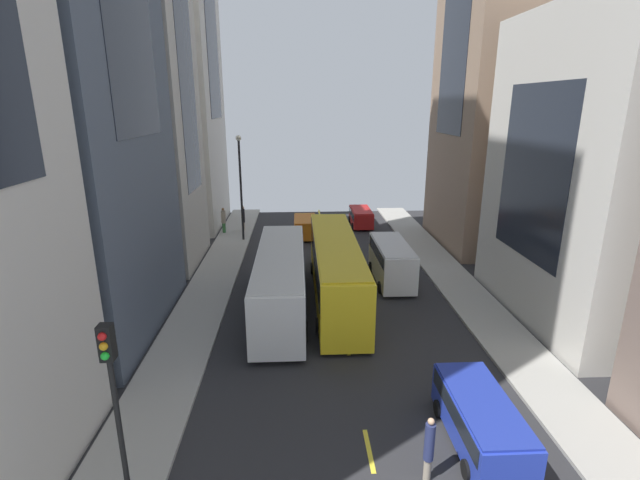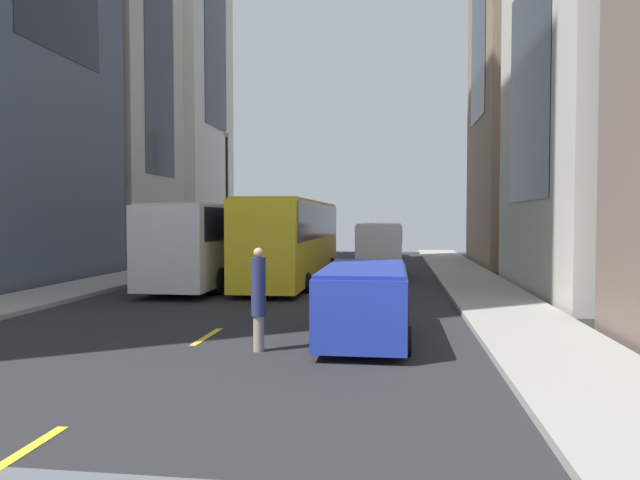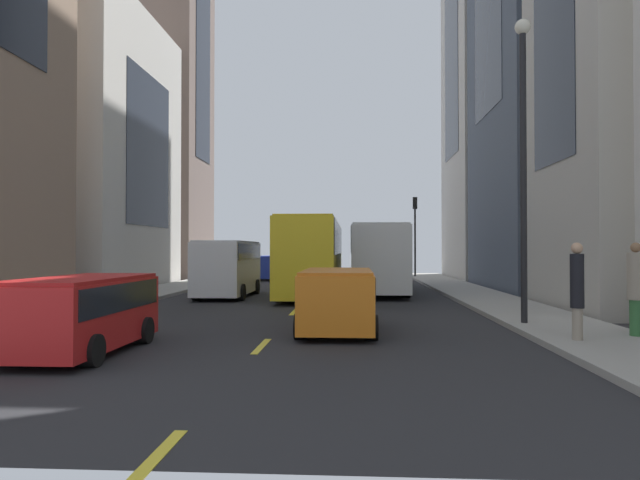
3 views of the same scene
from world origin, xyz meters
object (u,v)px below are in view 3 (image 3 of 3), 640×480
car_blue_0 (273,266)px  car_red_2 (82,308)px  city_bus_white (376,253)px  pedestrian_walking_far (636,287)px  pedestrian_waiting_curb (577,287)px  pedestrian_crossing_mid (305,263)px  traffic_light_near_corner (415,221)px  car_orange_1 (338,296)px  delivery_van_white (228,264)px  streetcar_yellow (314,251)px

car_blue_0 → car_red_2: bearing=90.2°
car_red_2 → city_bus_white: bearing=-111.1°
car_blue_0 → pedestrian_walking_far: bearing=115.2°
pedestrian_waiting_curb → pedestrian_crossing_mid: pedestrian_waiting_curb is taller
pedestrian_walking_far → traffic_light_near_corner: 29.84m
car_orange_1 → pedestrian_waiting_curb: 5.83m
city_bus_white → car_orange_1: (1.60, 14.62, -1.03)m
delivery_van_white → pedestrian_walking_far: size_ratio=2.62×
city_bus_white → car_blue_0: city_bus_white is taller
city_bus_white → car_red_2: size_ratio=2.78×
pedestrian_crossing_mid → car_orange_1: bearing=117.6°
delivery_van_white → pedestrian_crossing_mid: (-2.13, -16.27, -0.34)m
car_blue_0 → car_orange_1: car_blue_0 is taller
pedestrian_waiting_curb → pedestrian_walking_far: bearing=-71.8°
pedestrian_crossing_mid → delivery_van_white: bearing=103.2°
streetcar_yellow → pedestrian_walking_far: (-8.71, 14.38, -0.80)m
car_red_2 → pedestrian_waiting_curb: 10.96m
delivery_van_white → pedestrian_crossing_mid: bearing=-97.5°
streetcar_yellow → pedestrian_crossing_mid: 13.95m
car_blue_0 → pedestrian_waiting_curb: bearing=111.7°
city_bus_white → traffic_light_near_corner: bearing=-104.2°
streetcar_yellow → car_blue_0: 12.99m
traffic_light_near_corner → pedestrian_walking_far: bearing=93.9°
delivery_van_white → car_red_2: (-0.04, 14.14, -0.56)m
pedestrian_waiting_curb → car_blue_0: bearing=16.7°
car_red_2 → pedestrian_waiting_curb: bearing=-172.0°
car_red_2 → traffic_light_near_corner: 33.67m
delivery_van_white → car_orange_1: bearing=116.6°
delivery_van_white → pedestrian_walking_far: delivery_van_white is taller
city_bus_white → streetcar_yellow: 3.47m
delivery_van_white → streetcar_yellow: bearing=-147.2°
streetcar_yellow → pedestrian_crossing_mid: size_ratio=6.11×
streetcar_yellow → car_orange_1: 13.35m
streetcar_yellow → pedestrian_waiting_curb: bearing=115.1°
delivery_van_white → car_orange_1: (-5.38, 10.75, -0.54)m
traffic_light_near_corner → car_blue_0: bearing=15.3°
streetcar_yellow → traffic_light_near_corner: size_ratio=2.24×
pedestrian_walking_far → pedestrian_crossing_mid: bearing=-156.5°
car_red_2 → pedestrian_walking_far: 12.69m
delivery_van_white → car_orange_1: delivery_van_white is taller
streetcar_yellow → pedestrian_crossing_mid: streetcar_yellow is taller
car_red_2 → pedestrian_crossing_mid: (-2.09, -30.41, 0.22)m
car_orange_1 → delivery_van_white: bearing=-63.4°
streetcar_yellow → pedestrian_crossing_mid: (1.68, -13.82, -0.95)m
pedestrian_walking_far → car_red_2: bearing=-76.7°
streetcar_yellow → delivery_van_white: size_ratio=2.32×
streetcar_yellow → pedestrian_walking_far: size_ratio=6.08×
city_bus_white → traffic_light_near_corner: (-3.51, -13.82, 2.32)m
pedestrian_waiting_curb → streetcar_yellow: bearing=20.1°
pedestrian_walking_far → traffic_light_near_corner: bearing=-172.8°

